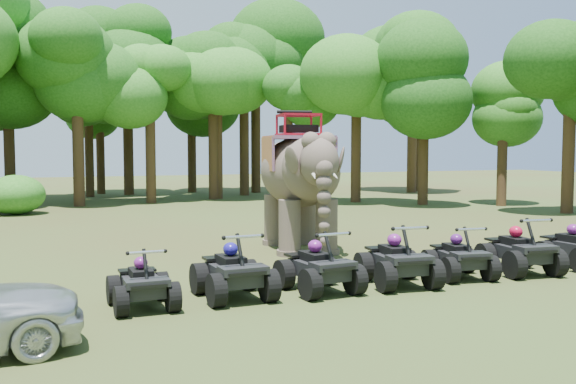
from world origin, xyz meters
The scene contains 26 objects.
ground centered at (0.00, 0.00, 0.00)m, with size 110.00×110.00×0.00m, color #47381E.
elephant centered at (1.41, 3.87, 2.04)m, with size 2.13×4.85×4.07m, color brown, non-canonical shape.
atv_0 centered at (-3.98, -1.46, 0.58)m, with size 1.15×1.57×1.17m, color black, non-canonical shape.
atv_1 centered at (-2.17, -1.31, 0.67)m, with size 1.33×1.82×1.35m, color black, non-canonical shape.
atv_2 centered at (-0.36, -1.44, 0.66)m, with size 1.29×1.77×1.31m, color black, non-canonical shape.
atv_3 centered at (1.49, -1.49, 0.68)m, with size 1.35×1.85×1.37m, color black, non-canonical shape.
atv_4 centered at (3.25, -1.31, 0.61)m, with size 1.21×1.66×1.23m, color black, non-canonical shape.
atv_5 centered at (4.92, -1.39, 0.69)m, with size 1.35×1.85×1.37m, color black, non-canonical shape.
tree_0 centered at (0.00, 21.23, 3.93)m, with size 5.51×5.51×7.87m, color #195114, non-canonical shape.
tree_1 centered at (4.13, 22.78, 4.24)m, with size 5.93×5.93×8.47m, color #195114, non-canonical shape.
tree_2 centered at (7.51, 20.13, 3.29)m, with size 4.61×4.61×6.59m, color #195114, non-canonical shape.
tree_3 centered at (10.58, 17.84, 4.19)m, with size 5.87×5.87×8.38m, color #195114, non-canonical shape.
tree_4 centered at (13.09, 15.09, 3.97)m, with size 5.55×5.55×7.93m, color #195114, non-canonical shape.
tree_5 centered at (16.42, 12.97, 3.36)m, with size 4.70×4.70×6.72m, color #195114, non-canonical shape.
tree_6 centered at (16.75, 8.94, 4.11)m, with size 5.76×5.76×8.23m, color #195114, non-canonical shape.
tree_31 centered at (-3.72, 20.70, 4.48)m, with size 6.28×6.28×8.97m, color #195114, non-canonical shape.
tree_32 centered at (3.96, 28.63, 4.34)m, with size 6.08×6.08×8.68m, color #195114, non-canonical shape.
tree_35 centered at (6.41, 24.84, 4.82)m, with size 6.75×6.75×9.64m, color #195114, non-canonical shape.
tree_37 centered at (18.75, 24.10, 4.18)m, with size 5.85×5.85×8.35m, color #195114, non-canonical shape.
tree_38 centered at (-0.27, 27.95, 5.38)m, with size 7.54×7.54×10.77m, color #195114, non-canonical shape.
tree_39 centered at (7.85, 26.85, 5.32)m, with size 7.45×7.45×10.64m, color #195114, non-canonical shape.
tree_40 centered at (-1.83, 29.42, 3.77)m, with size 5.28×5.28×7.54m, color #195114, non-canonical shape.
tree_41 centered at (3.80, 22.55, 3.96)m, with size 5.54×5.54×7.92m, color #195114, non-canonical shape.
tree_42 centered at (17.51, 23.13, 5.42)m, with size 7.59×7.59×10.84m, color #195114, non-canonical shape.
tree_43 centered at (-2.70, 27.12, 3.61)m, with size 5.05×5.05×7.21m, color #195114, non-canonical shape.
tree_44 centered at (-7.05, 24.44, 4.52)m, with size 6.33×6.33×9.04m, color #195114, non-canonical shape.
Camera 1 is at (-5.79, -13.44, 3.00)m, focal length 40.00 mm.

